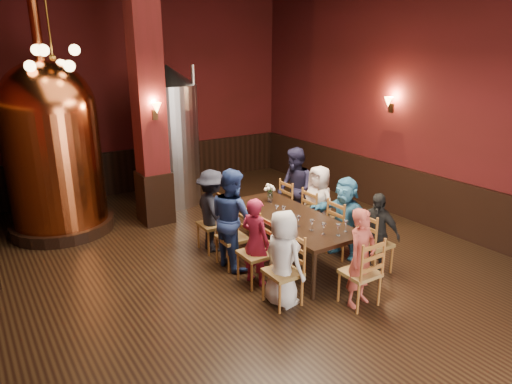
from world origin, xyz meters
TOP-DOWN VIEW (x-y plane):
  - room at (0.00, 0.00)m, footprint 10.00×10.02m
  - wainscot_right at (3.96, 0.00)m, footprint 0.08×9.90m
  - wainscot_back at (0.00, 4.96)m, footprint 7.90×0.08m
  - column at (-0.30, 2.80)m, footprint 0.58×0.58m
  - pendant_cluster at (-1.80, 2.90)m, footprint 0.90×0.90m
  - sconce_wall at (3.90, 0.80)m, footprint 0.20×0.20m
  - sconce_column at (-0.30, 2.50)m, footprint 0.20×0.20m
  - dining_table at (0.84, 0.02)m, footprint 1.04×2.42m
  - chair_0 at (-0.02, -0.97)m, footprint 0.47×0.47m
  - person_0 at (-0.02, -0.97)m, footprint 0.50×0.69m
  - chair_1 at (-0.01, -0.30)m, footprint 0.47×0.47m
  - person_1 at (-0.01, -0.30)m, footprint 0.43×0.54m
  - chair_2 at (-0.00, 0.36)m, footprint 0.47×0.47m
  - person_2 at (-0.00, 0.36)m, footprint 0.41×0.77m
  - chair_3 at (0.01, 1.03)m, footprint 0.47×0.47m
  - person_3 at (0.01, 1.03)m, footprint 0.60×0.94m
  - chair_4 at (1.68, -1.00)m, footprint 0.47×0.47m
  - person_4 at (1.68, -1.00)m, footprint 0.52×0.79m
  - chair_5 at (1.69, -0.33)m, footprint 0.47×0.47m
  - person_5 at (1.69, -0.33)m, footprint 0.63×1.28m
  - chair_6 at (1.70, 0.33)m, footprint 0.47×0.47m
  - person_6 at (1.70, 0.33)m, footprint 0.50×0.71m
  - chair_7 at (1.71, 1.00)m, footprint 0.47×0.47m
  - person_7 at (1.71, 1.00)m, footprint 0.58×0.83m
  - chair_8 at (0.82, -1.53)m, footprint 0.47×0.47m
  - person_8 at (0.82, -1.53)m, footprint 0.54×0.40m
  - copper_kettle at (-1.92, 3.35)m, footprint 2.13×2.13m
  - steel_vessel at (0.46, 3.71)m, footprint 1.54×1.54m
  - rose_vase at (0.98, 0.75)m, footprint 0.19×0.19m
  - wine_glass_0 at (0.74, 0.05)m, footprint 0.07×0.07m
  - wine_glass_1 at (0.79, -0.83)m, footprint 0.07×0.07m
  - wine_glass_2 at (0.68, -0.40)m, footprint 0.07×0.07m
  - wine_glass_3 at (1.12, -0.92)m, footprint 0.07×0.07m
  - wine_glass_4 at (0.96, 0.72)m, footprint 0.07×0.07m
  - wine_glass_5 at (0.94, -0.97)m, footprint 0.07×0.07m
  - wine_glass_6 at (0.74, -0.63)m, footprint 0.07×0.07m
  - wine_glass_7 at (0.68, 0.15)m, footprint 0.07×0.07m

SIDE VIEW (x-z plane):
  - chair_0 at x=-0.02m, z-range 0.00..0.92m
  - chair_1 at x=-0.01m, z-range 0.00..0.92m
  - chair_2 at x=0.00m, z-range 0.00..0.92m
  - chair_3 at x=0.01m, z-range 0.00..0.92m
  - chair_4 at x=1.68m, z-range 0.00..0.92m
  - chair_5 at x=1.69m, z-range 0.00..0.92m
  - chair_6 at x=1.70m, z-range 0.00..0.92m
  - chair_7 at x=1.71m, z-range 0.00..0.92m
  - chair_8 at x=0.82m, z-range 0.00..0.92m
  - wainscot_right at x=3.96m, z-range 0.00..1.00m
  - wainscot_back at x=0.00m, z-range 0.00..1.00m
  - person_4 at x=1.68m, z-range 0.00..1.25m
  - person_1 at x=-0.01m, z-range 0.00..1.29m
  - person_0 at x=-0.02m, z-range 0.00..1.31m
  - person_5 at x=1.69m, z-range 0.00..1.33m
  - person_8 at x=0.82m, z-range 0.00..1.34m
  - person_6 at x=1.70m, z-range 0.00..1.36m
  - dining_table at x=0.84m, z-range 0.31..1.06m
  - person_3 at x=0.01m, z-range 0.00..1.39m
  - person_7 at x=1.71m, z-range 0.00..1.55m
  - person_2 at x=0.00m, z-range 0.00..1.56m
  - wine_glass_0 at x=0.74m, z-range 0.75..0.92m
  - wine_glass_1 at x=0.79m, z-range 0.75..0.92m
  - wine_glass_2 at x=0.68m, z-range 0.75..0.92m
  - wine_glass_3 at x=1.12m, z-range 0.75..0.92m
  - wine_glass_4 at x=0.96m, z-range 0.75..0.92m
  - wine_glass_5 at x=0.94m, z-range 0.75..0.92m
  - wine_glass_6 at x=0.74m, z-range 0.75..0.92m
  - wine_glass_7 at x=0.68m, z-range 0.75..0.92m
  - rose_vase at x=0.98m, z-range 0.80..1.12m
  - steel_vessel at x=0.46m, z-range 0.00..2.93m
  - copper_kettle at x=-1.92m, z-range -0.59..3.76m
  - sconce_wall at x=3.90m, z-range 2.02..2.38m
  - sconce_column at x=-0.30m, z-range 2.02..2.38m
  - room at x=0.00m, z-range 0.00..4.50m
  - column at x=-0.30m, z-range 0.00..4.50m
  - pendant_cluster at x=-1.80m, z-range 2.25..3.95m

